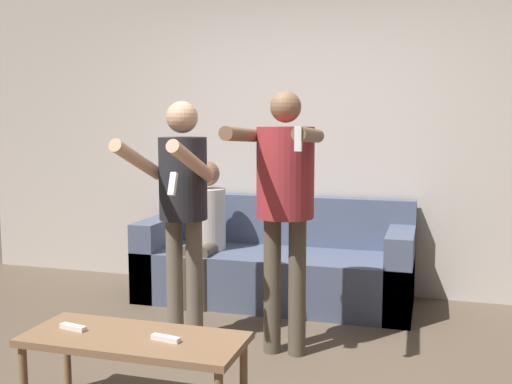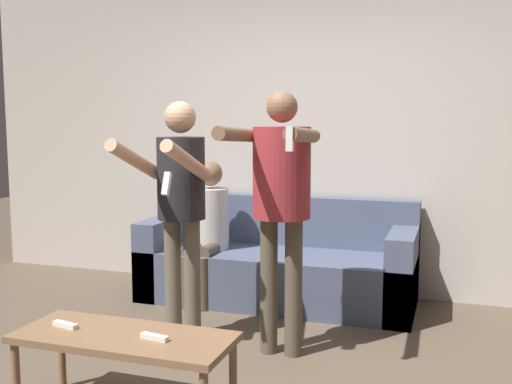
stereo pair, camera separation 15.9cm
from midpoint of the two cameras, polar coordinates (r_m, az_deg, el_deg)
The scene contains 8 objects.
wall_back at distance 5.16m, azimuth 4.32°, elevation 5.48°, with size 6.40×0.06×2.70m.
couch at distance 4.93m, azimuth 0.92°, elevation -7.05°, with size 2.20×0.80×0.83m.
person_standing_left at distance 3.90m, azimuth -8.25°, elevation -0.31°, with size 0.43×0.74×1.59m.
person_standing_right at distance 3.66m, azimuth 1.49°, elevation 0.27°, with size 0.48×0.74×1.65m.
person_seated at distance 4.88m, azimuth -5.83°, elevation -3.20°, with size 0.30×0.52×1.14m.
coffee_table at distance 3.09m, azimuth -13.05°, elevation -14.00°, with size 1.09×0.44×0.43m.
remote_near at distance 2.98m, azimuth -10.16°, elevation -13.57°, with size 0.15×0.06×0.02m.
remote_far at distance 3.23m, azimuth -18.41°, elevation -12.13°, with size 0.15×0.07×0.02m.
Camera 1 is at (1.01, -3.01, 1.47)m, focal length 42.00 mm.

